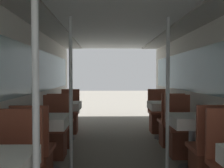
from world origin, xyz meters
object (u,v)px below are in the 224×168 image
at_px(chair_left_near_1, 34,163).
at_px(chair_left_far_2, 70,119).
at_px(dining_table_left_2, 66,108).
at_px(chair_left_near_2, 61,130).
at_px(support_pole_left_1, 71,94).
at_px(chair_right_far_1, 180,137).
at_px(support_pole_right_1, 168,94).
at_px(dining_table_right_1, 192,124).
at_px(chair_right_far_2, 158,119).
at_px(chair_left_far_1, 54,138).
at_px(support_pole_left_0, 36,113).
at_px(dining_table_right_2, 164,108).
at_px(chair_right_near_1, 209,161).
at_px(chair_right_near_2, 171,129).
at_px(dining_table_left_1, 46,125).

distance_m(chair_left_near_1, chair_left_far_2, 2.81).
height_order(dining_table_left_2, chair_left_near_2, chair_left_near_2).
xyz_separation_m(support_pole_left_1, chair_right_far_1, (1.67, 0.56, -0.74)).
height_order(dining_table_left_2, support_pole_right_1, support_pole_right_1).
distance_m(dining_table_right_1, chair_right_far_1, 0.65).
bearing_deg(chair_left_near_1, chair_right_far_2, 54.40).
relative_size(chair_left_far_2, dining_table_right_1, 1.31).
height_order(chair_left_far_1, support_pole_left_1, support_pole_left_1).
distance_m(support_pole_left_0, dining_table_right_2, 3.80).
bearing_deg(chair_right_near_1, chair_right_near_2, 90.00).
relative_size(chair_right_near_1, dining_table_right_2, 1.31).
relative_size(chair_left_far_1, chair_left_far_2, 1.00).
xyz_separation_m(support_pole_left_1, chair_left_far_2, (-0.34, 2.25, -0.74)).
height_order(support_pole_left_0, dining_table_left_2, support_pole_left_0).
bearing_deg(support_pole_right_1, chair_left_near_1, -161.50).
bearing_deg(support_pole_right_1, support_pole_left_1, 180.00).
bearing_deg(dining_table_left_1, support_pole_left_0, -78.51).
height_order(dining_table_right_1, chair_right_near_1, chair_right_near_1).
distance_m(support_pole_left_0, support_pole_right_1, 2.15).
xyz_separation_m(chair_left_near_1, chair_right_far_2, (2.01, 2.81, 0.00)).
xyz_separation_m(support_pole_left_1, dining_table_left_2, (-0.34, 1.69, -0.41)).
height_order(chair_left_far_1, chair_left_near_2, same).
height_order(chair_left_near_2, chair_right_far_1, same).
height_order(support_pole_left_1, chair_right_near_1, support_pole_left_1).
xyz_separation_m(chair_left_far_1, chair_left_far_2, (0.00, 1.69, 0.00)).
distance_m(chair_left_far_2, dining_table_right_1, 3.04).
height_order(dining_table_left_1, chair_left_near_2, chair_left_near_2).
bearing_deg(dining_table_right_1, chair_right_near_2, 90.00).
bearing_deg(chair_left_far_1, chair_right_near_2, -163.95).
bearing_deg(chair_left_far_2, chair_right_near_1, 125.60).
relative_size(chair_left_near_1, support_pole_right_1, 0.47).
relative_size(dining_table_left_2, chair_right_near_1, 0.77).
distance_m(dining_table_left_2, chair_right_far_1, 2.33).
bearing_deg(support_pole_left_0, chair_right_far_2, 67.10).
distance_m(support_pole_left_0, chair_right_far_1, 2.90).
height_order(chair_left_near_1, chair_right_near_1, same).
height_order(chair_left_far_1, chair_right_far_1, same).
relative_size(dining_table_left_1, chair_right_near_1, 0.77).
relative_size(chair_right_far_1, support_pole_right_1, 0.47).
bearing_deg(chair_left_near_2, chair_right_near_2, 0.00).
distance_m(chair_left_near_2, chair_right_near_2, 2.01).
bearing_deg(chair_right_near_2, chair_right_far_1, -90.00).
distance_m(dining_table_left_2, support_pole_right_1, 2.41).
relative_size(support_pole_left_1, support_pole_right_1, 1.00).
bearing_deg(dining_table_right_2, support_pole_left_0, -116.19).
xyz_separation_m(chair_left_near_1, chair_right_near_2, (2.01, 1.69, 0.00)).
distance_m(support_pole_left_0, dining_table_left_1, 1.78).
bearing_deg(chair_right_far_1, support_pole_right_1, 58.31).
bearing_deg(chair_left_far_1, chair_left_far_2, -90.00).
distance_m(chair_left_near_1, chair_right_far_2, 3.46).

